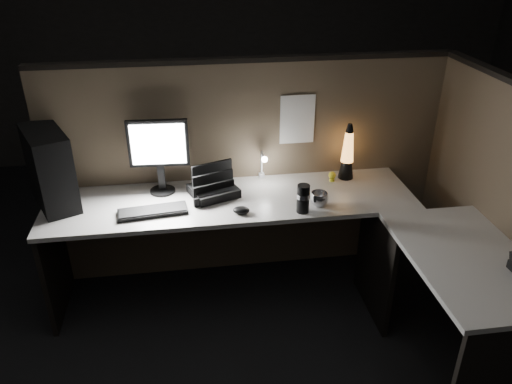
{
  "coord_description": "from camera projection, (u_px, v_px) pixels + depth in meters",
  "views": [
    {
      "loc": [
        -0.4,
        -2.13,
        2.22
      ],
      "look_at": [
        -0.03,
        0.35,
        0.9
      ],
      "focal_mm": 35.0,
      "sensor_mm": 36.0,
      "label": 1
    }
  ],
  "objects": [
    {
      "name": "floor",
      "position": [
        270.0,
        353.0,
        2.95
      ],
      "size": [
        6.0,
        6.0,
        0.0
      ],
      "primitive_type": "plane",
      "color": "black",
      "rests_on": "ground"
    },
    {
      "name": "room_shell",
      "position": [
        275.0,
        83.0,
        2.2
      ],
      "size": [
        6.0,
        6.0,
        6.0
      ],
      "color": "silver",
      "rests_on": "ground"
    },
    {
      "name": "partition_back",
      "position": [
        248.0,
        172.0,
        3.42
      ],
      "size": [
        2.66,
        0.06,
        1.5
      ],
      "primitive_type": "cube",
      "color": "brown",
      "rests_on": "ground"
    },
    {
      "name": "partition_right",
      "position": [
        497.0,
        219.0,
        2.86
      ],
      "size": [
        0.06,
        1.66,
        1.5
      ],
      "primitive_type": "cube",
      "color": "brown",
      "rests_on": "ground"
    },
    {
      "name": "desk",
      "position": [
        294.0,
        245.0,
        2.93
      ],
      "size": [
        2.6,
        1.6,
        0.73
      ],
      "color": "#ABA7A1",
      "rests_on": "ground"
    },
    {
      "name": "pc_tower",
      "position": [
        50.0,
        168.0,
        2.96
      ],
      "size": [
        0.37,
        0.49,
        0.47
      ],
      "primitive_type": "cube",
      "rotation": [
        0.0,
        0.0,
        0.42
      ],
      "color": "black",
      "rests_on": "desk"
    },
    {
      "name": "monitor",
      "position": [
        159.0,
        149.0,
        3.08
      ],
      "size": [
        0.37,
        0.16,
        0.48
      ],
      "rotation": [
        0.0,
        0.0,
        -0.05
      ],
      "color": "black",
      "rests_on": "desk"
    },
    {
      "name": "keyboard",
      "position": [
        153.0,
        211.0,
        2.96
      ],
      "size": [
        0.42,
        0.18,
        0.02
      ],
      "primitive_type": "cube",
      "rotation": [
        0.0,
        0.0,
        0.11
      ],
      "color": "black",
      "rests_on": "desk"
    },
    {
      "name": "mouse",
      "position": [
        241.0,
        210.0,
        2.95
      ],
      "size": [
        0.11,
        0.09,
        0.04
      ],
      "primitive_type": "ellipsoid",
      "rotation": [
        0.0,
        0.0,
        -0.19
      ],
      "color": "black",
      "rests_on": "desk"
    },
    {
      "name": "clip_lamp",
      "position": [
        263.0,
        164.0,
        3.29
      ],
      "size": [
        0.04,
        0.16,
        0.2
      ],
      "color": "silver",
      "rests_on": "desk"
    },
    {
      "name": "organizer",
      "position": [
        213.0,
        187.0,
        3.15
      ],
      "size": [
        0.34,
        0.32,
        0.21
      ],
      "rotation": [
        0.0,
        0.0,
        0.35
      ],
      "color": "black",
      "rests_on": "desk"
    },
    {
      "name": "lava_lamp",
      "position": [
        347.0,
        156.0,
        3.31
      ],
      "size": [
        0.1,
        0.1,
        0.38
      ],
      "color": "black",
      "rests_on": "desk"
    },
    {
      "name": "travel_mug",
      "position": [
        303.0,
        199.0,
        2.93
      ],
      "size": [
        0.08,
        0.08,
        0.18
      ],
      "primitive_type": "cylinder",
      "color": "black",
      "rests_on": "desk"
    },
    {
      "name": "steel_mug",
      "position": [
        319.0,
        199.0,
        3.02
      ],
      "size": [
        0.15,
        0.15,
        0.09
      ],
      "primitive_type": "imported",
      "rotation": [
        0.0,
        0.0,
        -0.43
      ],
      "color": "#B3B4BB",
      "rests_on": "desk"
    },
    {
      "name": "figurine",
      "position": [
        332.0,
        175.0,
        3.32
      ],
      "size": [
        0.05,
        0.05,
        0.05
      ],
      "primitive_type": "sphere",
      "color": "yellow",
      "rests_on": "desk"
    },
    {
      "name": "pinned_paper",
      "position": [
        297.0,
        120.0,
        3.25
      ],
      "size": [
        0.23,
        0.0,
        0.33
      ],
      "primitive_type": "cube",
      "color": "white",
      "rests_on": "partition_back"
    }
  ]
}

